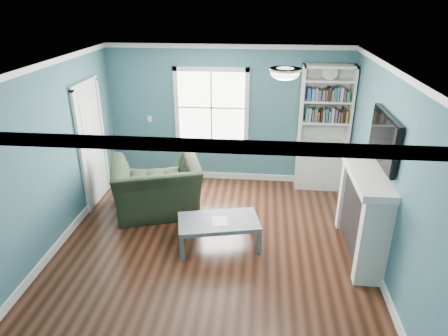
{
  "coord_description": "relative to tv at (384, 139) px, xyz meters",
  "views": [
    {
      "loc": [
        0.65,
        -4.74,
        3.41
      ],
      "look_at": [
        0.14,
        0.4,
        1.15
      ],
      "focal_mm": 32.0,
      "sensor_mm": 36.0,
      "label": 1
    }
  ],
  "objects": [
    {
      "name": "recliner",
      "position": [
        -3.25,
        0.87,
        -1.12
      ],
      "size": [
        1.61,
        1.3,
        1.22
      ],
      "primitive_type": "imported",
      "rotation": [
        0.0,
        0.0,
        -2.83
      ],
      "color": "black",
      "rests_on": "ground"
    },
    {
      "name": "paper_sheet",
      "position": [
        -2.1,
        -0.05,
        -1.3
      ],
      "size": [
        0.27,
        0.31,
        0.0
      ],
      "primitive_type": "cube",
      "rotation": [
        0.0,
        0.0,
        0.23
      ],
      "color": "white",
      "rests_on": "coffee_table"
    },
    {
      "name": "ceiling_fixture",
      "position": [
        -1.3,
        -0.1,
        0.82
      ],
      "size": [
        0.38,
        0.38,
        0.15
      ],
      "color": "white",
      "rests_on": "room_walls"
    },
    {
      "name": "fireplace",
      "position": [
        -0.12,
        0.0,
        -1.09
      ],
      "size": [
        0.44,
        1.58,
        1.3
      ],
      "color": "black",
      "rests_on": "ground"
    },
    {
      "name": "light_switch",
      "position": [
        -3.7,
        2.28,
        -0.52
      ],
      "size": [
        0.08,
        0.01,
        0.12
      ],
      "primitive_type": "cube",
      "color": "white",
      "rests_on": "room_walls"
    },
    {
      "name": "door",
      "position": [
        -4.42,
        1.2,
        -0.65
      ],
      "size": [
        0.12,
        0.98,
        2.17
      ],
      "color": "silver",
      "rests_on": "ground"
    },
    {
      "name": "coffee_table",
      "position": [
        -2.12,
        -0.02,
        -1.36
      ],
      "size": [
        1.26,
        0.87,
        0.42
      ],
      "rotation": [
        0.0,
        0.0,
        0.23
      ],
      "color": "#535A63",
      "rests_on": "ground"
    },
    {
      "name": "floor",
      "position": [
        -2.2,
        -0.2,
        -1.72
      ],
      "size": [
        5.0,
        5.0,
        0.0
      ],
      "primitive_type": "plane",
      "color": "black",
      "rests_on": "ground"
    },
    {
      "name": "window",
      "position": [
        -2.5,
        2.29,
        -0.27
      ],
      "size": [
        1.4,
        0.06,
        1.5
      ],
      "color": "white",
      "rests_on": "room_walls"
    },
    {
      "name": "trim",
      "position": [
        -2.2,
        -0.2,
        -0.49
      ],
      "size": [
        4.5,
        5.0,
        2.6
      ],
      "color": "white",
      "rests_on": "ground"
    },
    {
      "name": "bookshelf",
      "position": [
        -0.43,
        2.1,
        -0.8
      ],
      "size": [
        0.9,
        0.35,
        2.31
      ],
      "color": "silver",
      "rests_on": "ground"
    },
    {
      "name": "tv",
      "position": [
        0.0,
        0.0,
        0.0
      ],
      "size": [
        0.06,
        1.1,
        0.65
      ],
      "primitive_type": "cube",
      "color": "black",
      "rests_on": "fireplace"
    },
    {
      "name": "room_walls",
      "position": [
        -2.2,
        -0.2,
        -0.14
      ],
      "size": [
        5.0,
        5.0,
        5.0
      ],
      "color": "#3A6273",
      "rests_on": "ground"
    }
  ]
}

